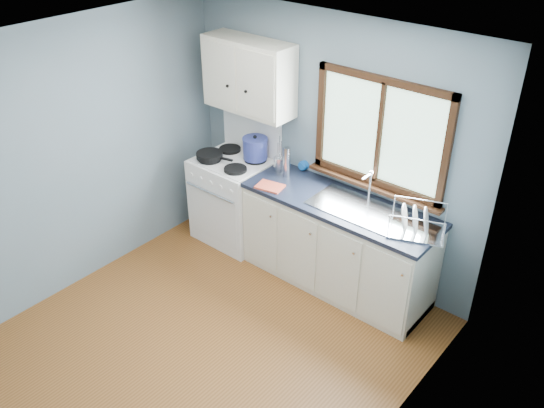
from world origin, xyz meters
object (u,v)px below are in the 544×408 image
Objects in this scene: gas_range at (235,197)px; base_cabinets at (337,248)px; stockpot at (255,148)px; utensil_crock at (279,164)px; thermos at (287,162)px; dish_rack at (416,225)px; sink at (356,214)px; skillet at (210,155)px.

base_cabinets is (1.31, 0.02, -0.08)m from gas_range.
utensil_crock reaches higher than stockpot.
base_cabinets is 0.95m from thermos.
gas_range is 2.46× the size of dish_rack.
stockpot is 0.44m from thermos.
base_cabinets is at bearing 179.87° from sink.
sink reaches higher than base_cabinets.
thermos is at bearing 174.92° from sink.
skillet is 1.19× the size of utensil_crock.
skillet is at bearing -141.29° from stockpot.
skillet is at bearing -173.28° from base_cabinets.
gas_range is at bearing -179.18° from base_cabinets.
utensil_crock is (0.50, 0.14, 0.50)m from gas_range.
sink reaches higher than dish_rack.
base_cabinets is 5.13× the size of utensil_crock.
stockpot is (0.18, 0.13, 0.58)m from gas_range.
base_cabinets is 0.48m from sink.
utensil_crock is (-0.81, 0.12, 0.58)m from base_cabinets.
gas_range is 3.77× the size of utensil_crock.
stockpot is at bearing 174.09° from base_cabinets.
gas_range reaches higher than base_cabinets.
gas_range is at bearing 158.32° from dish_rack.
gas_range reaches higher than skillet.
thermos is (-0.86, 0.08, 0.21)m from sink.
utensil_crock is at bearing 11.51° from skillet.
thermos is at bearing 173.61° from base_cabinets.
gas_range is 4.46× the size of thermos.
utensil_crock is at bearing 1.62° from stockpot.
skillet is 0.78× the size of dish_rack.
stockpot is (-1.30, 0.12, 0.21)m from sink.
sink is 0.89m from thermos.
skillet is 0.47m from stockpot.
dish_rack is at bearing 0.44° from gas_range.
skillet is (-1.48, -0.17, 0.58)m from base_cabinets.
dish_rack is at bearing -4.68° from utensil_crock.
thermos reaches higher than dish_rack.
sink is 1.68m from skillet.
gas_range is 1.31m from base_cabinets.
sink is at bearing -0.13° from base_cabinets.
stockpot reaches higher than dish_rack.
base_cabinets is 6.73× the size of stockpot.
dish_rack is (2.24, 0.17, -0.00)m from skillet.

